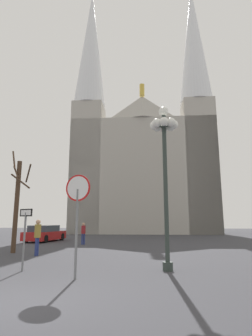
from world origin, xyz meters
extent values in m
plane|color=#38383D|center=(0.00, 0.00, 0.00)|extent=(120.00, 120.00, 0.00)
cube|color=#ADA89E|center=(0.49, 36.48, 7.88)|extent=(20.78, 14.80, 15.77)
pyramid|color=#ADA89E|center=(0.83, 30.67, 17.52)|extent=(7.11, 2.41, 3.50)
cylinder|color=gold|center=(0.83, 30.67, 20.17)|extent=(0.70, 0.70, 1.80)
cube|color=#ADA89E|center=(-7.09, 31.33, 9.24)|extent=(4.51, 4.51, 18.48)
cone|color=silver|center=(-7.09, 31.33, 28.25)|extent=(4.69, 4.69, 19.53)
cube|color=#ADA89E|center=(8.63, 32.26, 9.24)|extent=(4.51, 4.51, 18.48)
cone|color=silver|center=(8.63, 32.26, 28.25)|extent=(4.69, 4.69, 19.53)
cylinder|color=slate|center=(0.68, 2.58, 1.35)|extent=(0.08, 0.08, 2.70)
cylinder|color=red|center=(0.68, 2.58, 2.75)|extent=(0.84, 0.20, 0.84)
cylinder|color=white|center=(0.68, 2.56, 2.75)|extent=(0.73, 0.15, 0.74)
cylinder|color=slate|center=(-1.58, 3.67, 1.00)|extent=(0.07, 0.07, 2.01)
cube|color=black|center=(-1.58, 3.67, 2.01)|extent=(0.62, 0.34, 0.27)
cube|color=white|center=(-1.58, 3.66, 2.01)|extent=(0.52, 0.27, 0.19)
cylinder|color=#2D3833|center=(3.45, 4.38, 2.86)|extent=(0.16, 0.16, 5.73)
cylinder|color=#2D3833|center=(3.45, 4.38, 0.15)|extent=(0.36, 0.36, 0.30)
sphere|color=white|center=(3.45, 4.38, 5.91)|extent=(0.37, 0.37, 0.37)
sphere|color=white|center=(3.83, 4.38, 5.36)|extent=(0.33, 0.33, 0.33)
cylinder|color=#2D3833|center=(3.64, 4.38, 5.36)|extent=(0.05, 0.38, 0.05)
sphere|color=white|center=(3.72, 4.65, 5.36)|extent=(0.33, 0.33, 0.33)
cylinder|color=#2D3833|center=(3.58, 4.52, 5.36)|extent=(0.30, 0.30, 0.05)
sphere|color=white|center=(3.45, 4.76, 5.36)|extent=(0.33, 0.33, 0.33)
cylinder|color=#2D3833|center=(3.45, 4.57, 5.36)|extent=(0.38, 0.05, 0.05)
sphere|color=white|center=(3.19, 4.65, 5.36)|extent=(0.33, 0.33, 0.33)
cylinder|color=#2D3833|center=(3.32, 4.52, 5.36)|extent=(0.30, 0.30, 0.05)
sphere|color=white|center=(3.08, 4.38, 5.36)|extent=(0.33, 0.33, 0.33)
cylinder|color=#2D3833|center=(3.26, 4.38, 5.36)|extent=(0.05, 0.38, 0.05)
sphere|color=white|center=(3.19, 4.12, 5.36)|extent=(0.33, 0.33, 0.33)
cylinder|color=#2D3833|center=(3.32, 4.25, 5.36)|extent=(0.30, 0.30, 0.05)
sphere|color=white|center=(3.45, 4.01, 5.36)|extent=(0.33, 0.33, 0.33)
cylinder|color=#2D3833|center=(3.45, 4.20, 5.36)|extent=(0.38, 0.05, 0.05)
sphere|color=white|center=(3.72, 4.12, 5.36)|extent=(0.33, 0.33, 0.33)
cylinder|color=#2D3833|center=(3.58, 4.25, 5.36)|extent=(0.30, 0.30, 0.05)
cylinder|color=#473323|center=(-4.84, 8.81, 2.56)|extent=(0.25, 0.25, 5.12)
cylinder|color=#473323|center=(-4.49, 8.42, 3.89)|extent=(0.87, 0.80, 0.78)
cylinder|color=#473323|center=(-4.43, 9.13, 4.45)|extent=(0.75, 0.92, 0.96)
cylinder|color=#473323|center=(-5.08, 8.58, 5.16)|extent=(0.58, 0.59, 1.19)
cylinder|color=#473323|center=(-4.92, 8.62, 4.46)|extent=(0.49, 0.26, 0.75)
cube|color=maroon|center=(-6.68, 17.09, 0.49)|extent=(2.23, 4.56, 0.68)
cube|color=#333D47|center=(-6.70, 16.87, 1.09)|extent=(1.88, 2.61, 0.51)
cylinder|color=black|center=(-7.39, 18.65, 0.32)|extent=(0.27, 0.66, 0.64)
cylinder|color=black|center=(-5.72, 18.51, 0.32)|extent=(0.27, 0.66, 0.64)
cylinder|color=black|center=(-7.64, 15.66, 0.32)|extent=(0.27, 0.66, 0.64)
cylinder|color=black|center=(-5.97, 15.52, 0.32)|extent=(0.27, 0.66, 0.64)
cylinder|color=navy|center=(-2.62, 14.43, 0.39)|extent=(0.12, 0.12, 0.78)
cylinder|color=navy|center=(-2.50, 14.54, 0.39)|extent=(0.12, 0.12, 0.78)
cylinder|color=maroon|center=(-2.56, 14.48, 1.07)|extent=(0.32, 0.32, 0.59)
sphere|color=tan|center=(-2.56, 14.48, 1.47)|extent=(0.21, 0.21, 0.21)
cylinder|color=navy|center=(-2.99, 7.64, 0.44)|extent=(0.12, 0.12, 0.88)
cylinder|color=navy|center=(-2.98, 7.80, 0.44)|extent=(0.12, 0.12, 0.88)
cylinder|color=olive|center=(-2.98, 7.72, 1.21)|extent=(0.32, 0.32, 0.66)
sphere|color=tan|center=(-2.98, 7.72, 1.67)|extent=(0.24, 0.24, 0.24)
camera|label=1|loc=(3.31, -5.75, 1.72)|focal=29.20mm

